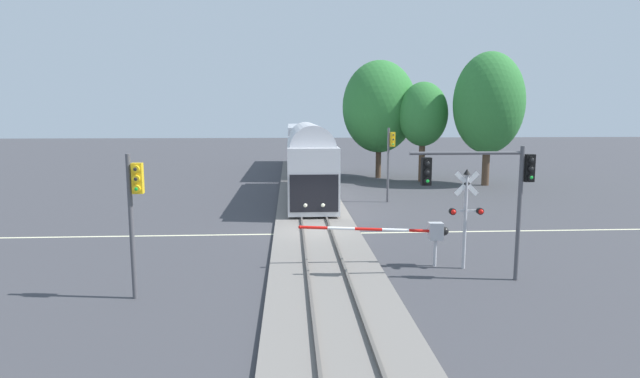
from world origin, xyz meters
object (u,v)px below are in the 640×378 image
Objects in this scene: traffic_signal_near_left at (134,203)px; maple_right_background at (489,103)px; traffic_signal_far_side at (390,153)px; crossing_gate_near at (418,232)px; oak_far_right at (423,115)px; crossing_signal_mast at (466,208)px; traffic_signal_near_right at (489,181)px; elm_centre_background at (379,107)px; commuter_train at (305,151)px.

traffic_signal_near_left is 0.43× the size of maple_right_background.
crossing_gate_near is at bearing -96.78° from traffic_signal_far_side.
crossing_gate_near is 27.75m from oak_far_right.
traffic_signal_near_right reaches higher than crossing_signal_mast.
traffic_signal_far_side is at bearing -114.75° from oak_far_right.
crossing_signal_mast is 2.03m from traffic_signal_near_right.
elm_centre_background is at bearing 144.99° from maple_right_background.
maple_right_background reaches higher than traffic_signal_near_left.
maple_right_background is (10.00, 8.17, 3.56)m from traffic_signal_far_side.
crossing_gate_near is at bearing -96.68° from elm_centre_background.
elm_centre_background reaches higher than commuter_train.
crossing_signal_mast reaches higher than crossing_gate_near.
maple_right_background reaches higher than crossing_gate_near.
commuter_train reaches higher than traffic_signal_far_side.
commuter_train is at bearing 101.45° from traffic_signal_near_right.
elm_centre_background reaches higher than oak_far_right.
traffic_signal_near_right is at bearing -44.24° from crossing_gate_near.
elm_centre_background reaches higher than crossing_signal_mast.
traffic_signal_near_right is at bearing -89.38° from traffic_signal_far_side.
traffic_signal_far_side is 12.49m from oak_far_right.
commuter_train is 7.75× the size of traffic_signal_near_right.
traffic_signal_near_left reaches higher than crossing_gate_near.
maple_right_background is 10.24m from elm_centre_background.
oak_far_right reaches higher than traffic_signal_near_right.
oak_far_right is (17.18, 29.54, 2.83)m from traffic_signal_near_left.
commuter_train reaches higher than crossing_gate_near.
maple_right_background is 1.26× the size of oak_far_right.
crossing_signal_mast is (1.76, -0.42, 1.03)m from crossing_gate_near.
commuter_train is at bearing 178.71° from oak_far_right.
crossing_signal_mast is 26.38m from maple_right_background.
crossing_signal_mast is 0.35× the size of maple_right_background.
traffic_signal_near_right is 12.32m from traffic_signal_near_left.
traffic_signal_near_right is at bearing -78.55° from commuter_train.
commuter_train is at bearing 101.57° from crossing_signal_mast.
crossing_signal_mast is 0.77× the size of traffic_signal_far_side.
traffic_signal_far_side is 0.58× the size of oak_far_right.
traffic_signal_near_right is at bearing -92.61° from elm_centre_background.
crossing_signal_mast is 27.61m from oak_far_right.
crossing_signal_mast is at bearing 99.40° from traffic_signal_near_right.
traffic_signal_far_side is (5.62, -11.34, 0.70)m from commuter_train.
elm_centre_background is (1.62, 14.04, 3.34)m from traffic_signal_far_side.
commuter_train is 27.00m from crossing_gate_near.
commuter_train is 9.65× the size of crossing_signal_mast.
commuter_train is 11.24m from oak_far_right.
elm_centre_background reaches higher than traffic_signal_near_left.
maple_right_background is at bearing -35.01° from elm_centre_background.
maple_right_background reaches higher than crossing_signal_mast.
traffic_signal_near_right reaches higher than traffic_signal_near_left.
commuter_train is at bearing -159.49° from elm_centre_background.
traffic_signal_far_side is at bearing 83.22° from crossing_gate_near.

